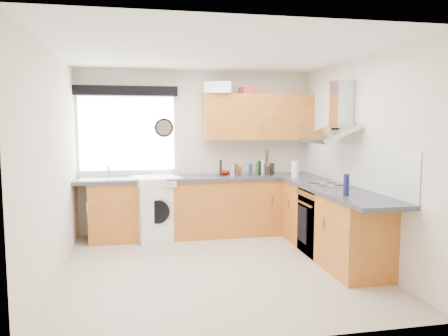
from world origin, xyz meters
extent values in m
plane|color=beige|center=(0.00, 0.00, 0.00)|extent=(3.60, 3.60, 0.00)
cube|color=white|center=(0.00, 0.00, 2.50)|extent=(3.60, 3.60, 0.02)
cube|color=silver|center=(0.00, 1.80, 1.25)|extent=(3.60, 0.02, 2.50)
cube|color=silver|center=(0.00, -1.80, 1.25)|extent=(3.60, 0.02, 2.50)
cube|color=silver|center=(-1.80, 0.00, 1.25)|extent=(0.02, 3.60, 2.50)
cube|color=silver|center=(1.80, 0.00, 1.25)|extent=(0.02, 3.60, 2.50)
cube|color=white|center=(-1.05, 1.79, 1.55)|extent=(1.40, 0.02, 1.10)
cube|color=black|center=(-1.05, 1.70, 2.18)|extent=(1.50, 0.18, 0.14)
cube|color=white|center=(1.79, 0.30, 1.18)|extent=(0.01, 3.00, 0.54)
cube|color=#A85C1F|center=(-0.10, 1.51, 0.43)|extent=(3.00, 0.58, 0.86)
cube|color=#A85C1F|center=(1.50, 1.50, 0.43)|extent=(0.60, 0.60, 0.86)
cube|color=#A85C1F|center=(1.51, 0.15, 0.43)|extent=(0.58, 2.10, 0.86)
cube|color=#303139|center=(0.00, 1.50, 0.89)|extent=(3.60, 0.62, 0.05)
cube|color=#303139|center=(1.50, 0.00, 0.89)|extent=(0.62, 2.42, 0.05)
cube|color=black|center=(1.50, 0.30, 0.42)|extent=(0.56, 0.58, 0.85)
cube|color=#AFAFB0|center=(1.50, 0.30, 0.92)|extent=(0.52, 0.52, 0.01)
cube|color=#A85C1F|center=(0.95, 1.62, 1.80)|extent=(1.70, 0.35, 0.70)
cube|color=white|center=(-0.64, 1.47, 0.46)|extent=(0.77, 0.75, 0.93)
cylinder|color=black|center=(-0.50, 1.76, 1.64)|extent=(0.29, 0.04, 0.29)
cube|color=white|center=(0.30, 1.52, 2.23)|extent=(0.46, 0.39, 0.16)
cube|color=#C5324A|center=(0.76, 1.59, 2.20)|extent=(0.26, 0.23, 0.10)
cylinder|color=gray|center=(1.11, 1.68, 0.99)|extent=(0.12, 0.12, 0.15)
cylinder|color=white|center=(1.35, 1.05, 1.03)|extent=(0.14, 0.14, 0.25)
cylinder|color=#9D9486|center=(0.49, 1.38, 1.01)|extent=(0.06, 0.06, 0.19)
cylinder|color=navy|center=(0.82, 1.63, 0.99)|extent=(0.05, 0.05, 0.17)
cylinder|color=black|center=(1.07, 1.44, 0.98)|extent=(0.05, 0.05, 0.14)
cylinder|color=brown|center=(0.67, 1.67, 0.97)|extent=(0.05, 0.05, 0.11)
cylinder|color=black|center=(0.95, 1.56, 1.02)|extent=(0.06, 0.06, 0.21)
cylinder|color=#622714|center=(0.53, 1.53, 1.00)|extent=(0.07, 0.07, 0.19)
cylinder|color=black|center=(0.32, 1.48, 1.03)|extent=(0.04, 0.04, 0.24)
cylinder|color=brown|center=(0.55, 1.41, 1.00)|extent=(0.05, 0.05, 0.19)
cylinder|color=#1C5688|center=(1.04, 1.65, 0.99)|extent=(0.07, 0.07, 0.16)
cylinder|color=#1D5324|center=(0.87, 1.40, 1.01)|extent=(0.04, 0.04, 0.20)
cylinder|color=#B6AF9B|center=(0.98, 1.47, 1.03)|extent=(0.06, 0.06, 0.25)
cylinder|color=black|center=(1.15, 1.53, 1.00)|extent=(0.07, 0.07, 0.18)
cylinder|color=#16174C|center=(1.36, -0.51, 1.03)|extent=(0.07, 0.07, 0.24)
camera|label=1|loc=(-0.89, -4.95, 1.73)|focal=35.00mm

